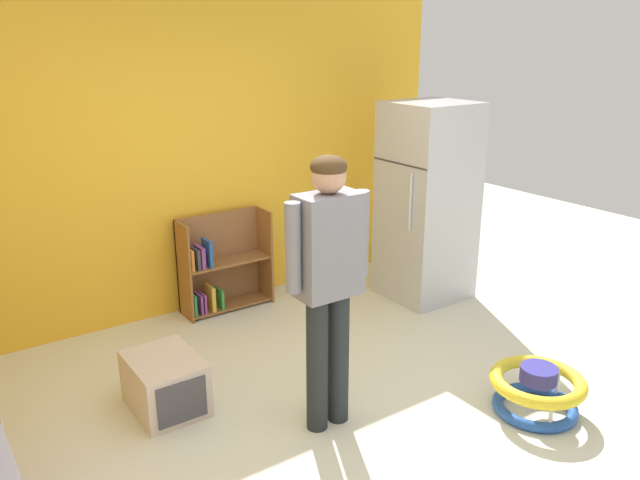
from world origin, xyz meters
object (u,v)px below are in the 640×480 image
bookshelf (219,268)px  pet_carrier (165,383)px  standing_person (328,271)px  refrigerator (427,202)px  baby_walker (537,390)px

bookshelf → pet_carrier: bearing=-128.9°
bookshelf → standing_person: bearing=-97.0°
standing_person → refrigerator: bearing=31.5°
refrigerator → bookshelf: (-1.70, 0.80, -0.52)m
standing_person → baby_walker: standing_person is taller
bookshelf → pet_carrier: 1.62m
refrigerator → bookshelf: bearing=154.9°
refrigerator → pet_carrier: 2.84m
bookshelf → pet_carrier: size_ratio=1.54×
bookshelf → baby_walker: 2.82m
refrigerator → pet_carrier: (-2.71, -0.45, -0.71)m
bookshelf → baby_walker: bearing=-70.7°
standing_person → pet_carrier: (-0.76, 0.74, -0.84)m
standing_person → baby_walker: (1.18, -0.66, -0.86)m
refrigerator → pet_carrier: refrigerator is taller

